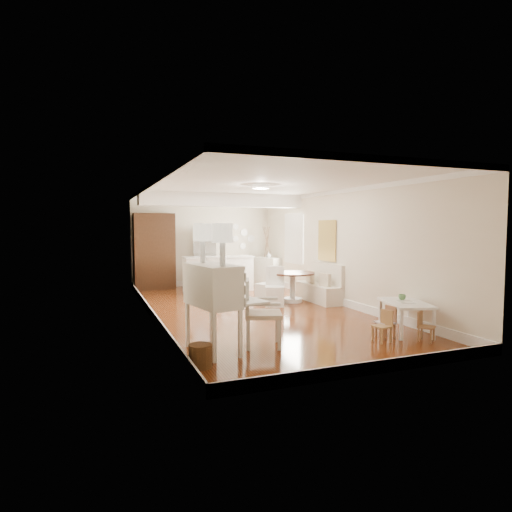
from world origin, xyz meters
TOP-DOWN VIEW (x-y plane):
  - room at (0.04, 0.32)m, footprint 9.00×9.04m
  - secretary_bureau at (-1.70, -2.77)m, footprint 1.23×1.25m
  - gustavian_armchair at (-0.87, -2.76)m, footprint 0.79×0.79m
  - wicker_basket at (-2.05, -3.41)m, footprint 0.40×0.40m
  - kids_table at (1.85, -2.89)m, footprint 0.99×1.27m
  - kids_chair_a at (1.06, -3.24)m, footprint 0.29×0.29m
  - kids_chair_b at (1.27, -3.06)m, footprint 0.28×0.28m
  - kids_chair_c at (1.76, -3.50)m, footprint 0.34×0.34m
  - banquette at (1.99, 0.50)m, footprint 0.52×1.60m
  - dining_table at (1.33, 0.66)m, footprint 1.33×1.33m
  - slip_chair_near at (0.71, 0.35)m, footprint 0.59×0.60m
  - slip_chair_far at (0.72, 0.86)m, footprint 0.62×0.62m
  - breakfast_counter at (0.10, 3.10)m, footprint 2.05×0.65m
  - bar_stool_left at (-0.18, 2.50)m, footprint 0.53×0.53m
  - bar_stool_right at (0.17, 2.78)m, footprint 0.46×0.46m
  - pantry_cabinet at (-1.60, 4.18)m, footprint 1.20×0.60m
  - fridge at (0.30, 4.15)m, footprint 0.75×0.65m
  - sideboard at (1.88, 3.64)m, footprint 0.77×1.04m
  - pencil_cup at (1.92, -2.70)m, footprint 0.17×0.17m
  - branch_vase at (1.92, 3.59)m, footprint 0.20×0.20m

SIDE VIEW (x-z plane):
  - wicker_basket at x=-2.05m, z-range 0.00..0.32m
  - kids_chair_c at x=1.76m, z-range 0.00..0.51m
  - kids_chair_a at x=1.06m, z-range 0.00..0.53m
  - kids_chair_b at x=1.27m, z-range 0.00..0.56m
  - kids_table at x=1.85m, z-range 0.00..0.56m
  - dining_table at x=1.33m, z-range 0.00..0.75m
  - sideboard at x=1.88m, z-range 0.00..0.91m
  - slip_chair_far at x=0.72m, z-range 0.00..0.94m
  - slip_chair_near at x=0.71m, z-range 0.00..0.94m
  - banquette at x=1.99m, z-range 0.00..0.98m
  - bar_stool_right at x=0.17m, z-range 0.00..1.00m
  - breakfast_counter at x=0.10m, z-range 0.00..1.03m
  - bar_stool_left at x=-0.18m, z-range 0.00..1.04m
  - gustavian_armchair at x=-0.87m, z-range 0.00..1.08m
  - pencil_cup at x=1.92m, z-range 0.56..0.66m
  - secretary_bureau at x=-1.70m, z-range 0.00..1.35m
  - fridge at x=0.30m, z-range 0.00..1.80m
  - branch_vase at x=1.92m, z-range 0.91..1.08m
  - pantry_cabinet at x=-1.60m, z-range 0.00..2.30m
  - room at x=0.04m, z-range 0.57..3.39m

